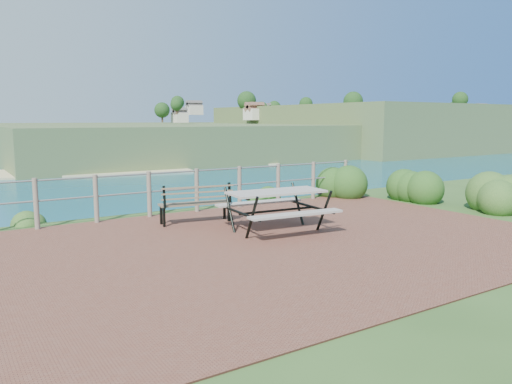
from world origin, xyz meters
The scene contains 10 objects.
ground centered at (0.00, 0.00, 0.00)m, with size 10.00×7.00×0.12m, color brown.
safety_railing centered at (0.00, 3.35, 0.57)m, with size 9.40×0.10×1.00m.
distant_bay centered at (173.07, 202.61, -1.52)m, with size 290.00×232.36×24.00m.
picnic_table centered at (0.38, 0.68, 0.50)m, with size 1.91×1.60×0.78m.
park_bench centered at (-0.59, 2.21, 0.55)m, with size 1.52×0.61×0.83m.
shrub_right_front centered at (5.18, 1.72, 0.00)m, with size 1.28×1.28×1.82m, color #164A19.
shrub_right_back centered at (6.00, -0.38, 0.00)m, with size 1.15×1.15×1.64m, color #29501E.
shrub_right_edge centered at (4.55, 3.32, 0.00)m, with size 1.06×1.06×1.51m, color #164A19.
shrub_lip_west centered at (-3.34, 4.17, 0.00)m, with size 0.67×0.67×0.37m, color #29501E.
shrub_lip_east centered at (2.40, 4.13, 0.00)m, with size 0.72×0.72×0.45m, color #164A19.
Camera 1 is at (-4.99, -6.99, 2.15)m, focal length 35.00 mm.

